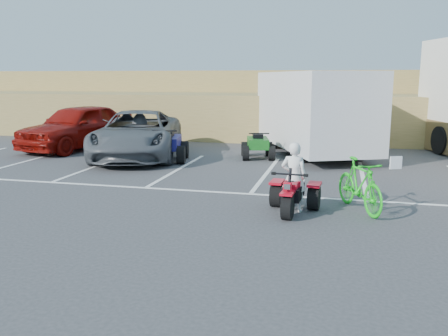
% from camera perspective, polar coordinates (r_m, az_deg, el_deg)
% --- Properties ---
extents(ground, '(100.00, 100.00, 0.00)m').
position_cam_1_polar(ground, '(9.12, 0.41, -6.71)').
color(ground, '#373739').
rests_on(ground, ground).
extents(parking_stripes, '(28.00, 5.16, 0.01)m').
position_cam_1_polar(parking_stripes, '(12.88, 8.36, -1.59)').
color(parking_stripes, white).
rests_on(parking_stripes, ground).
extents(grass_embankment, '(40.00, 8.50, 3.10)m').
position_cam_1_polar(grass_embankment, '(24.06, 9.04, 7.55)').
color(grass_embankment, olive).
rests_on(grass_embankment, ground).
extents(red_trike_atv, '(1.16, 1.49, 0.92)m').
position_cam_1_polar(red_trike_atv, '(9.92, 8.13, -5.37)').
color(red_trike_atv, red).
rests_on(red_trike_atv, ground).
extents(rider, '(0.56, 0.39, 1.46)m').
position_cam_1_polar(rider, '(9.89, 8.39, -1.08)').
color(rider, white).
rests_on(rider, ground).
extents(green_dirt_bike, '(1.28, 1.87, 1.10)m').
position_cam_1_polar(green_dirt_bike, '(10.24, 15.98, -1.98)').
color(green_dirt_bike, '#14BF19').
rests_on(green_dirt_bike, ground).
extents(grey_pickup, '(4.05, 6.27, 1.61)m').
position_cam_1_polar(grey_pickup, '(16.83, -10.34, 4.03)').
color(grey_pickup, '#4E5257').
rests_on(grey_pickup, ground).
extents(red_car, '(3.15, 5.44, 1.74)m').
position_cam_1_polar(red_car, '(19.38, -17.14, 4.80)').
color(red_car, maroon).
rests_on(red_car, ground).
extents(cargo_trailer, '(4.85, 6.79, 2.94)m').
position_cam_1_polar(cargo_trailer, '(17.39, 10.69, 6.85)').
color(cargo_trailer, silver).
rests_on(cargo_trailer, ground).
extents(quad_atv_blue, '(1.61, 1.93, 1.11)m').
position_cam_1_polar(quad_atv_blue, '(16.01, -6.76, 0.88)').
color(quad_atv_blue, navy).
rests_on(quad_atv_blue, ground).
extents(quad_atv_green, '(1.40, 1.67, 0.95)m').
position_cam_1_polar(quad_atv_green, '(16.47, 4.06, 1.20)').
color(quad_atv_green, '#155D19').
rests_on(quad_atv_green, ground).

